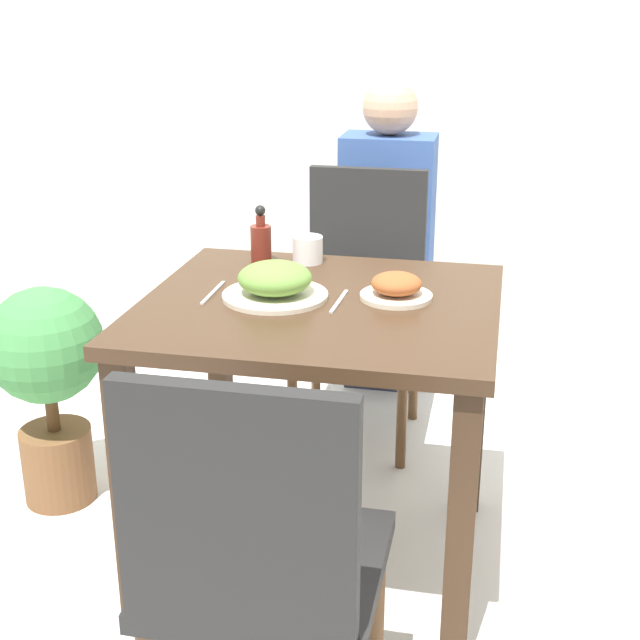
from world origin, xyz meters
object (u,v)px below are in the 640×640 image
(sauce_bottle, at_px, (261,242))
(person_figure, at_px, (385,239))
(chair_far, at_px, (361,289))
(drink_cup, at_px, (308,249))
(food_plate, at_px, (275,283))
(potted_plant_left, at_px, (48,371))
(side_plate, at_px, (396,288))
(chair_near, at_px, (258,562))

(sauce_bottle, distance_m, person_figure, 0.98)
(chair_far, relative_size, drink_cup, 10.70)
(chair_far, xyz_separation_m, food_plate, (-0.09, -0.80, 0.27))
(food_plate, distance_m, potted_plant_left, 0.83)
(chair_far, height_order, potted_plant_left, chair_far)
(side_plate, xyz_separation_m, potted_plant_left, (-1.02, 0.08, -0.35))
(chair_near, height_order, potted_plant_left, chair_near)
(chair_near, distance_m, potted_plant_left, 1.25)
(potted_plant_left, bearing_deg, side_plate, -4.64)
(potted_plant_left, bearing_deg, sauce_bottle, 12.74)
(drink_cup, distance_m, sauce_bottle, 0.13)
(chair_far, bearing_deg, side_plate, -74.40)
(chair_near, xyz_separation_m, drink_cup, (-0.15, 1.06, 0.27))
(side_plate, relative_size, person_figure, 0.15)
(food_plate, height_order, potted_plant_left, food_plate)
(chair_near, relative_size, sauce_bottle, 5.47)
(food_plate, height_order, sauce_bottle, sauce_bottle)
(food_plate, xyz_separation_m, drink_cup, (0.01, 0.32, -0.00))
(food_plate, relative_size, drink_cup, 3.11)
(chair_near, height_order, drink_cup, chair_near)
(chair_far, bearing_deg, drink_cup, -98.83)
(side_plate, xyz_separation_m, sauce_bottle, (-0.41, 0.22, 0.03))
(side_plate, bearing_deg, food_plate, -168.50)
(chair_near, xyz_separation_m, sauce_bottle, (-0.27, 1.02, 0.30))
(sauce_bottle, bearing_deg, side_plate, -28.59)
(sauce_bottle, bearing_deg, chair_far, 69.12)
(chair_near, relative_size, chair_far, 1.00)
(side_plate, height_order, drink_cup, drink_cup)
(drink_cup, height_order, person_figure, person_figure)
(side_plate, relative_size, potted_plant_left, 0.27)
(food_plate, xyz_separation_m, side_plate, (0.29, 0.06, -0.01))
(side_plate, distance_m, potted_plant_left, 1.08)
(food_plate, distance_m, person_figure, 1.24)
(food_plate, xyz_separation_m, sauce_bottle, (-0.11, 0.28, 0.02))
(food_plate, distance_m, sauce_bottle, 0.30)
(food_plate, distance_m, drink_cup, 0.32)
(chair_far, relative_size, sauce_bottle, 5.47)
(chair_near, bearing_deg, potted_plant_left, -44.91)
(chair_far, height_order, sauce_bottle, sauce_bottle)
(chair_far, bearing_deg, chair_near, -87.33)
(side_plate, bearing_deg, sauce_bottle, 151.41)
(person_figure, bearing_deg, sauce_bottle, -103.39)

